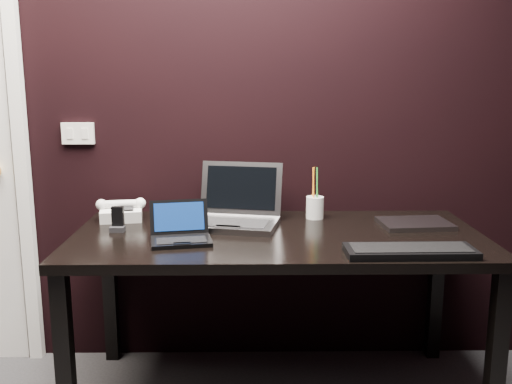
{
  "coord_description": "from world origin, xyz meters",
  "views": [
    {
      "loc": [
        0.18,
        -0.89,
        1.38
      ],
      "look_at": [
        0.21,
        1.35,
        0.93
      ],
      "focal_mm": 40.0,
      "sensor_mm": 36.0,
      "label": 1
    }
  ],
  "objects_px": {
    "desk": "(277,251)",
    "pen_cup": "(315,206)",
    "desk_phone": "(121,211)",
    "mobile_phone": "(118,222)",
    "netbook": "(181,234)",
    "closed_laptop": "(415,224)",
    "silver_laptop": "(235,214)",
    "ext_keyboard": "(410,251)"
  },
  "relations": [
    {
      "from": "desk",
      "to": "ext_keyboard",
      "type": "xyz_separation_m",
      "value": [
        0.47,
        -0.3,
        0.09
      ]
    },
    {
      "from": "silver_laptop",
      "to": "desk_phone",
      "type": "distance_m",
      "value": 0.53
    },
    {
      "from": "closed_laptop",
      "to": "desk_phone",
      "type": "xyz_separation_m",
      "value": [
        -1.31,
        0.12,
        0.03
      ]
    },
    {
      "from": "desk_phone",
      "to": "mobile_phone",
      "type": "distance_m",
      "value": 0.19
    },
    {
      "from": "desk",
      "to": "mobile_phone",
      "type": "bearing_deg",
      "value": 176.16
    },
    {
      "from": "desk",
      "to": "pen_cup",
      "type": "relative_size",
      "value": 7.15
    },
    {
      "from": "silver_laptop",
      "to": "desk_phone",
      "type": "bearing_deg",
      "value": 170.34
    },
    {
      "from": "desk",
      "to": "pen_cup",
      "type": "bearing_deg",
      "value": 54.2
    },
    {
      "from": "closed_laptop",
      "to": "desk_phone",
      "type": "distance_m",
      "value": 1.31
    },
    {
      "from": "desk_phone",
      "to": "pen_cup",
      "type": "xyz_separation_m",
      "value": [
        0.88,
        0.02,
        0.02
      ]
    },
    {
      "from": "desk",
      "to": "netbook",
      "type": "distance_m",
      "value": 0.42
    },
    {
      "from": "ext_keyboard",
      "to": "mobile_phone",
      "type": "height_order",
      "value": "mobile_phone"
    },
    {
      "from": "silver_laptop",
      "to": "pen_cup",
      "type": "distance_m",
      "value": 0.38
    },
    {
      "from": "ext_keyboard",
      "to": "desk_phone",
      "type": "xyz_separation_m",
      "value": [
        -1.17,
        0.54,
        0.03
      ]
    },
    {
      "from": "netbook",
      "to": "silver_laptop",
      "type": "xyz_separation_m",
      "value": [
        0.21,
        0.26,
        0.02
      ]
    },
    {
      "from": "mobile_phone",
      "to": "pen_cup",
      "type": "relative_size",
      "value": 0.44
    },
    {
      "from": "desk",
      "to": "silver_laptop",
      "type": "relative_size",
      "value": 3.92
    },
    {
      "from": "netbook",
      "to": "silver_laptop",
      "type": "relative_size",
      "value": 0.62
    },
    {
      "from": "netbook",
      "to": "closed_laptop",
      "type": "relative_size",
      "value": 0.85
    },
    {
      "from": "closed_laptop",
      "to": "silver_laptop",
      "type": "bearing_deg",
      "value": 177.43
    },
    {
      "from": "desk",
      "to": "closed_laptop",
      "type": "bearing_deg",
      "value": 10.46
    },
    {
      "from": "netbook",
      "to": "closed_laptop",
      "type": "height_order",
      "value": "netbook"
    },
    {
      "from": "ext_keyboard",
      "to": "closed_laptop",
      "type": "xyz_separation_m",
      "value": [
        0.14,
        0.41,
        -0.0
      ]
    },
    {
      "from": "netbook",
      "to": "mobile_phone",
      "type": "height_order",
      "value": "netbook"
    },
    {
      "from": "ext_keyboard",
      "to": "desk",
      "type": "bearing_deg",
      "value": 147.49
    },
    {
      "from": "silver_laptop",
      "to": "mobile_phone",
      "type": "height_order",
      "value": "silver_laptop"
    },
    {
      "from": "ext_keyboard",
      "to": "closed_laptop",
      "type": "height_order",
      "value": "ext_keyboard"
    },
    {
      "from": "mobile_phone",
      "to": "ext_keyboard",
      "type": "bearing_deg",
      "value": -16.78
    },
    {
      "from": "netbook",
      "to": "silver_laptop",
      "type": "distance_m",
      "value": 0.34
    },
    {
      "from": "desk_phone",
      "to": "netbook",
      "type": "bearing_deg",
      "value": -48.36
    },
    {
      "from": "mobile_phone",
      "to": "closed_laptop",
      "type": "bearing_deg",
      "value": 2.98
    },
    {
      "from": "closed_laptop",
      "to": "mobile_phone",
      "type": "relative_size",
      "value": 3.03
    },
    {
      "from": "desk",
      "to": "mobile_phone",
      "type": "distance_m",
      "value": 0.69
    },
    {
      "from": "ext_keyboard",
      "to": "desk_phone",
      "type": "relative_size",
      "value": 2.09
    },
    {
      "from": "desk",
      "to": "silver_laptop",
      "type": "xyz_separation_m",
      "value": [
        -0.18,
        0.15,
        0.13
      ]
    },
    {
      "from": "ext_keyboard",
      "to": "pen_cup",
      "type": "distance_m",
      "value": 0.63
    },
    {
      "from": "silver_laptop",
      "to": "pen_cup",
      "type": "bearing_deg",
      "value": 16.52
    },
    {
      "from": "netbook",
      "to": "desk_phone",
      "type": "bearing_deg",
      "value": 131.64
    },
    {
      "from": "netbook",
      "to": "silver_laptop",
      "type": "bearing_deg",
      "value": 50.74
    },
    {
      "from": "closed_laptop",
      "to": "mobile_phone",
      "type": "xyz_separation_m",
      "value": [
        -1.28,
        -0.07,
        0.03
      ]
    },
    {
      "from": "ext_keyboard",
      "to": "mobile_phone",
      "type": "xyz_separation_m",
      "value": [
        -1.14,
        0.34,
        0.02
      ]
    },
    {
      "from": "desk",
      "to": "desk_phone",
      "type": "height_order",
      "value": "desk_phone"
    }
  ]
}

